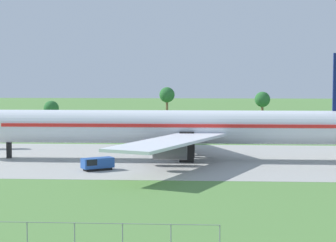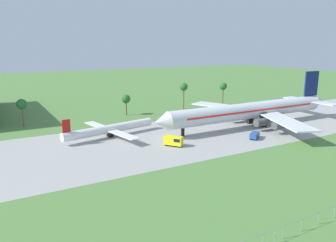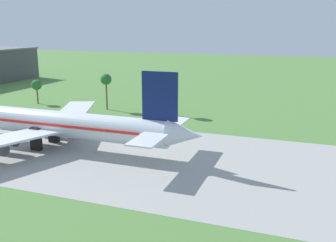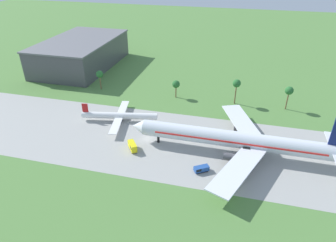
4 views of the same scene
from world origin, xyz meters
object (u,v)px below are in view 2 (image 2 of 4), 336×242
regional_aircraft (109,129)px  catering_van (254,136)px  jet_airliner (254,110)px  no_stopping_sign (275,237)px  baggage_tug (174,141)px

regional_aircraft → catering_van: 44.49m
jet_airliner → no_stopping_sign: size_ratio=46.21×
catering_van → no_stopping_sign: catering_van is taller
regional_aircraft → no_stopping_sign: regional_aircraft is taller
baggage_tug → catering_van: bearing=-12.9°
jet_airliner → no_stopping_sign: jet_airliner is taller
regional_aircraft → baggage_tug: (12.42, -18.20, -0.95)m
jet_airliner → no_stopping_sign: (-48.07, -54.45, -4.52)m
regional_aircraft → no_stopping_sign: 65.60m
jet_airliner → regional_aircraft: size_ratio=2.52×
regional_aircraft → no_stopping_sign: (1.11, -65.58, -1.43)m
baggage_tug → catering_van: size_ratio=1.07×
jet_airliner → no_stopping_sign: bearing=-131.4°
jet_airliner → regional_aircraft: (-49.18, 11.12, -3.09)m
regional_aircraft → baggage_tug: 22.05m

